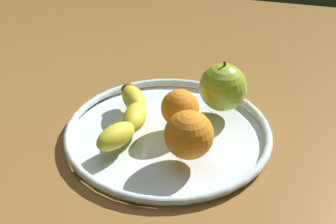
{
  "coord_description": "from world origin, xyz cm",
  "views": [
    {
      "loc": [
        -58.44,
        -15.85,
        44.3
      ],
      "look_at": [
        0.0,
        0.0,
        4.8
      ],
      "focal_mm": 48.63,
      "sensor_mm": 36.0,
      "label": 1
    }
  ],
  "objects_px": {
    "banana": "(128,115)",
    "orange_front_right": "(180,108)",
    "apple": "(223,87)",
    "fruit_bowl": "(168,132)",
    "orange_center": "(189,135)"
  },
  "relations": [
    {
      "from": "orange_center",
      "to": "orange_front_right",
      "type": "xyz_separation_m",
      "value": [
        0.08,
        0.03,
        -0.01
      ]
    },
    {
      "from": "banana",
      "to": "apple",
      "type": "relative_size",
      "value": 2.15
    },
    {
      "from": "banana",
      "to": "apple",
      "type": "height_order",
      "value": "apple"
    },
    {
      "from": "banana",
      "to": "fruit_bowl",
      "type": "bearing_deg",
      "value": -87.03
    },
    {
      "from": "fruit_bowl",
      "to": "orange_center",
      "type": "relative_size",
      "value": 4.6
    },
    {
      "from": "fruit_bowl",
      "to": "apple",
      "type": "bearing_deg",
      "value": -41.94
    },
    {
      "from": "fruit_bowl",
      "to": "apple",
      "type": "distance_m",
      "value": 0.12
    },
    {
      "from": "fruit_bowl",
      "to": "orange_center",
      "type": "distance_m",
      "value": 0.09
    },
    {
      "from": "fruit_bowl",
      "to": "apple",
      "type": "relative_size",
      "value": 3.77
    },
    {
      "from": "banana",
      "to": "orange_front_right",
      "type": "height_order",
      "value": "orange_front_right"
    },
    {
      "from": "banana",
      "to": "orange_front_right",
      "type": "distance_m",
      "value": 0.08
    },
    {
      "from": "fruit_bowl",
      "to": "banana",
      "type": "bearing_deg",
      "value": 97.8
    },
    {
      "from": "banana",
      "to": "orange_front_right",
      "type": "bearing_deg",
      "value": -78.39
    },
    {
      "from": "apple",
      "to": "orange_center",
      "type": "xyz_separation_m",
      "value": [
        -0.14,
        0.03,
        -0.0
      ]
    },
    {
      "from": "orange_center",
      "to": "apple",
      "type": "bearing_deg",
      "value": -10.29
    }
  ]
}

